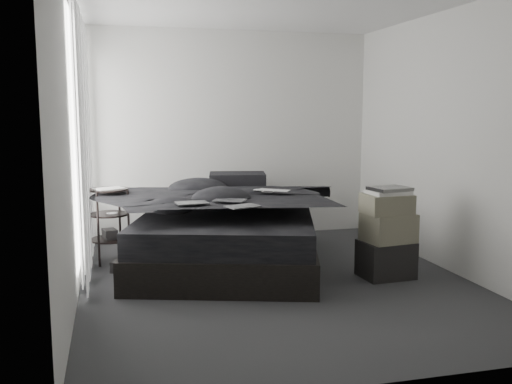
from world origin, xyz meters
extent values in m
cube|color=#313133|center=(0.00, 0.00, 0.00)|extent=(3.60, 4.20, 0.01)
cube|color=silver|center=(0.00, 2.10, 1.30)|extent=(3.60, 0.01, 2.60)
cube|color=silver|center=(0.00, -2.10, 1.30)|extent=(3.60, 0.01, 2.60)
cube|color=silver|center=(-1.80, 0.00, 1.30)|extent=(0.01, 4.20, 2.60)
cube|color=silver|center=(1.80, 0.00, 1.30)|extent=(0.01, 4.20, 2.60)
cube|color=white|center=(-1.78, 0.90, 1.35)|extent=(0.02, 2.00, 2.30)
cube|color=white|center=(-1.73, 0.90, 1.28)|extent=(0.06, 2.12, 2.48)
cube|color=black|center=(-0.31, 0.73, 0.16)|extent=(2.37, 2.75, 0.32)
cube|color=black|center=(-0.31, 0.73, 0.44)|extent=(2.28, 2.66, 0.25)
imported|color=black|center=(-0.33, 0.67, 0.70)|extent=(2.23, 2.41, 0.27)
cube|color=black|center=(-0.10, 1.61, 0.65)|extent=(0.81, 0.66, 0.16)
cube|color=black|center=(-0.04, 1.57, 0.80)|extent=(0.73, 0.57, 0.15)
imported|color=silver|center=(0.11, 0.66, 0.85)|extent=(0.44, 0.41, 0.03)
cube|color=black|center=(-0.77, 0.21, 0.84)|extent=(0.31, 0.22, 0.01)
cube|color=black|center=(-0.39, 0.28, 0.85)|extent=(0.35, 0.31, 0.01)
cube|color=black|center=(-0.35, -0.09, 0.86)|extent=(0.34, 0.27, 0.01)
cylinder|color=black|center=(-1.53, 1.16, 0.39)|extent=(0.52, 0.52, 0.78)
cube|color=white|center=(-1.51, 1.16, 0.79)|extent=(0.37, 0.33, 0.02)
cube|color=black|center=(-1.45, 0.74, 0.06)|extent=(0.16, 0.20, 0.12)
cube|color=black|center=(1.08, -0.10, 0.18)|extent=(0.51, 0.41, 0.36)
cube|color=#6E6B57|center=(1.09, -0.11, 0.49)|extent=(0.50, 0.42, 0.27)
cube|color=#6E6B57|center=(1.07, -0.10, 0.72)|extent=(0.44, 0.35, 0.19)
cube|color=silver|center=(1.08, -0.10, 0.84)|extent=(0.39, 0.32, 0.04)
cube|color=silver|center=(1.09, -0.11, 0.87)|extent=(0.40, 0.34, 0.03)
camera|label=1|loc=(-1.47, -5.01, 1.62)|focal=40.00mm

